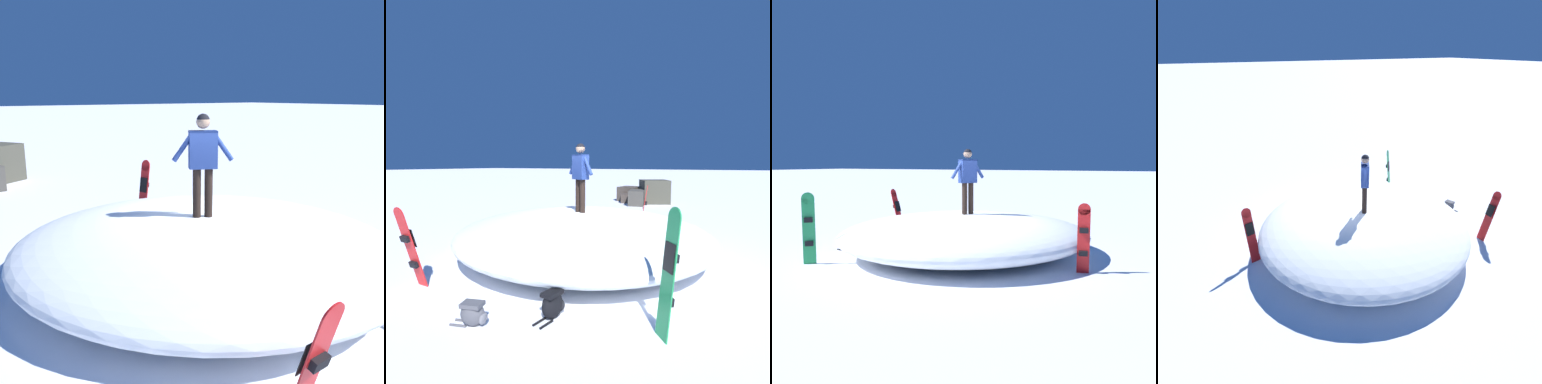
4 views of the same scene
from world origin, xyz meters
TOP-DOWN VIEW (x-y plane):
  - ground at (0.00, 0.00)m, footprint 240.00×240.00m
  - snow_mound at (0.25, -0.50)m, footprint 8.99×9.05m
  - snowboarder_standing at (0.20, -0.57)m, footprint 0.58×0.95m
  - snowboard_primary_upright at (-2.98, 0.13)m, footprint 0.32×0.32m
  - snowboard_secondary_upright at (3.01, 2.27)m, footprint 0.34×0.34m
  - snowboard_tertiary_upright at (3.71, -2.18)m, footprint 0.45×0.28m
  - backpack_near at (3.32, 0.65)m, footprint 0.59×0.29m
  - backpack_far at (4.05, -0.22)m, footprint 0.36×0.56m

SIDE VIEW (x-z plane):
  - ground at x=0.00m, z-range 0.00..0.00m
  - backpack_far at x=4.05m, z-range 0.00..0.35m
  - backpack_near at x=3.32m, z-range 0.01..0.42m
  - snow_mound at x=0.25m, z-range 0.00..1.07m
  - snowboard_tertiary_upright at x=3.71m, z-range 0.02..1.58m
  - snowboard_primary_upright at x=-2.98m, z-range 0.02..1.60m
  - snowboard_secondary_upright at x=3.01m, z-range 0.03..1.78m
  - snowboarder_standing at x=0.20m, z-range 1.25..2.98m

